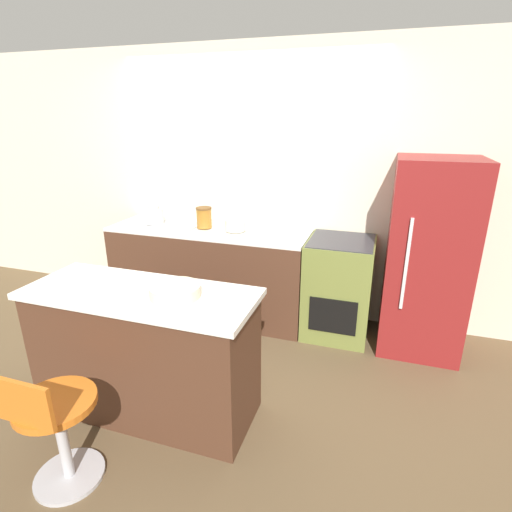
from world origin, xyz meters
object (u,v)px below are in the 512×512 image
at_px(oven_range, 338,287).
at_px(mixing_bowl, 235,225).
at_px(kettle, 154,214).
at_px(refrigerator, 427,258).
at_px(stool_chair, 56,427).

bearing_deg(oven_range, mixing_bowl, 179.91).
bearing_deg(kettle, oven_range, -0.05).
height_order(kettle, mixing_bowl, kettle).
xyz_separation_m(oven_range, mixing_bowl, (-1.01, 0.00, 0.51)).
relative_size(oven_range, refrigerator, 0.55).
xyz_separation_m(oven_range, stool_chair, (-1.23, -2.16, -0.07)).
relative_size(oven_range, mixing_bowl, 4.54).
relative_size(oven_range, stool_chair, 1.17).
bearing_deg(mixing_bowl, kettle, 180.00).
bearing_deg(oven_range, kettle, 179.95).
height_order(oven_range, kettle, kettle).
height_order(refrigerator, mixing_bowl, refrigerator).
bearing_deg(refrigerator, oven_range, 179.04).
bearing_deg(stool_chair, refrigerator, 47.87).
relative_size(refrigerator, stool_chair, 2.11).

